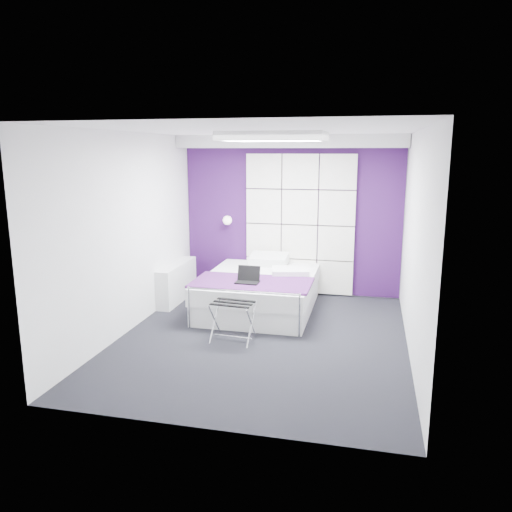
{
  "coord_description": "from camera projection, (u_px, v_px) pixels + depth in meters",
  "views": [
    {
      "loc": [
        1.29,
        -5.92,
        2.37
      ],
      "look_at": [
        -0.17,
        0.35,
        1.0
      ],
      "focal_mm": 35.0,
      "sensor_mm": 36.0,
      "label": 1
    }
  ],
  "objects": [
    {
      "name": "headboard",
      "position": [
        300.0,
        225.0,
        8.18
      ],
      "size": [
        1.8,
        0.08,
        2.3
      ],
      "primitive_type": null,
      "color": "silver",
      "rests_on": "wall_back"
    },
    {
      "name": "wall_left",
      "position": [
        129.0,
        233.0,
        6.54
      ],
      "size": [
        0.0,
        4.4,
        4.4
      ],
      "primitive_type": "plane",
      "rotation": [
        1.57,
        0.0,
        1.57
      ],
      "color": "silver",
      "rests_on": "floor"
    },
    {
      "name": "nightstand",
      "position": [
        237.0,
        263.0,
        8.43
      ],
      "size": [
        0.4,
        0.31,
        0.04
      ],
      "primitive_type": "cube",
      "color": "silver",
      "rests_on": "wall_back"
    },
    {
      "name": "skylight",
      "position": [
        273.0,
        136.0,
        6.45
      ],
      "size": [
        1.36,
        0.86,
        0.12
      ],
      "primitive_type": null,
      "color": "white",
      "rests_on": "ceiling"
    },
    {
      "name": "ceiling",
      "position": [
        263.0,
        130.0,
        5.87
      ],
      "size": [
        4.4,
        4.4,
        0.0
      ],
      "primitive_type": "plane",
      "rotation": [
        3.14,
        0.0,
        0.0
      ],
      "color": "white",
      "rests_on": "wall_back"
    },
    {
      "name": "bed",
      "position": [
        260.0,
        290.0,
        7.5
      ],
      "size": [
        1.66,
        2.0,
        0.7
      ],
      "color": "silver",
      "rests_on": "floor"
    },
    {
      "name": "floor",
      "position": [
        263.0,
        338.0,
        6.41
      ],
      "size": [
        4.4,
        4.4,
        0.0
      ],
      "primitive_type": "plane",
      "color": "black",
      "rests_on": "ground"
    },
    {
      "name": "radiator",
      "position": [
        177.0,
        282.0,
        7.96
      ],
      "size": [
        0.22,
        1.2,
        0.6
      ],
      "primitive_type": "cube",
      "color": "silver",
      "rests_on": "floor"
    },
    {
      "name": "laptop",
      "position": [
        248.0,
        278.0,
        6.93
      ],
      "size": [
        0.32,
        0.23,
        0.23
      ],
      "rotation": [
        0.0,
        0.0,
        -0.02
      ],
      "color": "black",
      "rests_on": "bed"
    },
    {
      "name": "wall_lamp",
      "position": [
        228.0,
        220.0,
        8.35
      ],
      "size": [
        0.15,
        0.15,
        0.15
      ],
      "primitive_type": "sphere",
      "color": "white",
      "rests_on": "wall_back"
    },
    {
      "name": "luggage_rack",
      "position": [
        233.0,
        322.0,
        6.27
      ],
      "size": [
        0.51,
        0.38,
        0.5
      ],
      "rotation": [
        0.0,
        0.0,
        -0.08
      ],
      "color": "silver",
      "rests_on": "floor"
    },
    {
      "name": "wall_right",
      "position": [
        415.0,
        245.0,
        5.74
      ],
      "size": [
        0.0,
        4.4,
        4.4
      ],
      "primitive_type": "plane",
      "rotation": [
        1.57,
        0.0,
        -1.57
      ],
      "color": "silver",
      "rests_on": "floor"
    },
    {
      "name": "soffit",
      "position": [
        290.0,
        141.0,
        7.75
      ],
      "size": [
        3.58,
        0.5,
        0.2
      ],
      "primitive_type": "cube",
      "color": "silver",
      "rests_on": "wall_back"
    },
    {
      "name": "accent_wall",
      "position": [
        291.0,
        216.0,
        8.23
      ],
      "size": [
        3.58,
        0.02,
        2.58
      ],
      "primitive_type": "cube",
      "color": "#36114A",
      "rests_on": "wall_back"
    },
    {
      "name": "wall_back",
      "position": [
        291.0,
        216.0,
        8.24
      ],
      "size": [
        3.6,
        0.0,
        3.6
      ],
      "primitive_type": "plane",
      "rotation": [
        1.57,
        0.0,
        0.0
      ],
      "color": "silver",
      "rests_on": "floor"
    }
  ]
}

